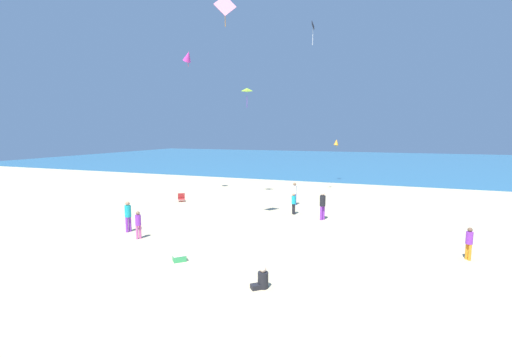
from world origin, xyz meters
name	(u,v)px	position (x,y,z in m)	size (l,w,h in m)	color
ground_plane	(277,216)	(0.00, 10.00, 0.00)	(120.00, 120.00, 0.00)	#C6B58C
ocean_water	(354,161)	(0.00, 56.34, 0.03)	(120.00, 60.00, 0.05)	teal
beach_chair_mid_beach	(181,198)	(-8.42, 12.00, 0.27)	(0.78, 0.80, 0.61)	#D13D3D
cooler_box	(179,258)	(-1.32, 0.74, 0.15)	(0.64, 0.65, 0.30)	#339956
person_0	(469,241)	(9.89, 5.23, 0.80)	(0.39, 0.39, 1.39)	orange
person_1	(128,214)	(-6.33, 3.57, 0.96)	(0.41, 0.41, 1.66)	purple
person_2	(294,202)	(0.86, 10.77, 0.80)	(0.39, 0.39, 1.39)	black
person_3	(262,280)	(2.76, -0.46, 0.29)	(0.68, 0.65, 0.78)	black
person_4	(295,192)	(0.12, 13.75, 0.95)	(0.44, 0.44, 1.65)	blue
person_5	(323,204)	(2.88, 9.96, 1.00)	(0.48, 0.48, 1.72)	purple
person_6	(138,223)	(-4.99, 2.73, 0.81)	(0.38, 0.38, 1.41)	#D8599E
kite_magenta	(188,56)	(-9.05, 14.46, 11.35)	(1.17, 1.06, 1.33)	#DB3DA8
kite_orange	(336,142)	(0.95, 27.79, 4.20)	(0.70, 0.77, 1.03)	orange
kite_lime	(247,90)	(-4.34, 15.48, 8.64)	(0.83, 0.71, 1.53)	#99DB33
kite_black	(313,26)	(0.66, 16.40, 13.19)	(0.23, 0.71, 1.80)	black
kite_pink	(225,6)	(-1.42, 5.55, 11.57)	(0.98, 0.67, 1.56)	pink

